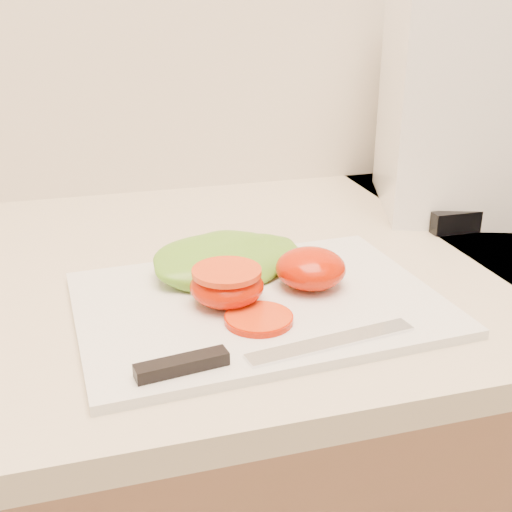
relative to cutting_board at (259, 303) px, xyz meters
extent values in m
cube|color=beige|center=(0.12, 0.13, -0.02)|extent=(3.92, 0.65, 0.03)
cube|color=silver|center=(0.00, 0.00, 0.00)|extent=(0.39, 0.29, 0.01)
ellipsoid|color=red|center=(0.06, 0.02, 0.03)|extent=(0.08, 0.08, 0.04)
ellipsoid|color=red|center=(-0.03, 0.00, 0.02)|extent=(0.08, 0.08, 0.04)
cylinder|color=red|center=(-0.03, 0.00, 0.04)|extent=(0.07, 0.07, 0.01)
cylinder|color=#EA5319|center=(-0.01, -0.05, 0.01)|extent=(0.07, 0.07, 0.01)
ellipsoid|color=#569327|center=(-0.02, 0.08, 0.02)|extent=(0.19, 0.15, 0.03)
ellipsoid|color=#569327|center=(0.03, 0.08, 0.02)|extent=(0.14, 0.13, 0.03)
cube|color=silver|center=(0.04, -0.11, 0.01)|extent=(0.17, 0.04, 0.00)
cube|color=black|center=(-0.10, -0.11, 0.01)|extent=(0.08, 0.03, 0.01)
cube|color=white|center=(0.38, 0.26, 0.15)|extent=(0.27, 0.30, 0.30)
camera|label=1|loc=(-0.17, -0.58, 0.31)|focal=45.00mm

